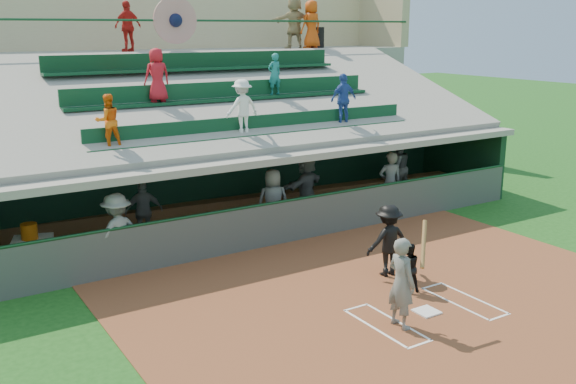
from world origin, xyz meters
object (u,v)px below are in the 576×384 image
batter_at_plate (402,282)px  white_table (34,254)px  trash_bin (317,37)px  catcher (408,267)px  home_plate (427,311)px  water_cooler (29,231)px

batter_at_plate → white_table: batter_at_plate is taller
trash_bin → catcher: bearing=-116.4°
batter_at_plate → trash_bin: 15.66m
home_plate → water_cooler: water_cooler is taller
trash_bin → batter_at_plate: bearing=-118.7°
home_plate → batter_at_plate: 1.21m
batter_at_plate → home_plate: bearing=11.4°
home_plate → batter_at_plate: (-0.84, -0.17, 0.85)m
catcher → white_table: (-6.35, 5.40, -0.13)m
batter_at_plate → catcher: (1.23, 1.15, -0.34)m
trash_bin → water_cooler: bearing=-151.4°
catcher → water_cooler: water_cooler is taller
home_plate → trash_bin: 15.40m
batter_at_plate → catcher: size_ratio=1.86×
catcher → white_table: 8.33m
home_plate → water_cooler: size_ratio=1.20×
catcher → white_table: bearing=-19.4°
home_plate → trash_bin: bearing=63.9°
water_cooler → trash_bin: 14.72m
batter_at_plate → water_cooler: 8.31m
batter_at_plate → water_cooler: bearing=128.6°
catcher → trash_bin: (6.02, 12.11, 4.45)m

